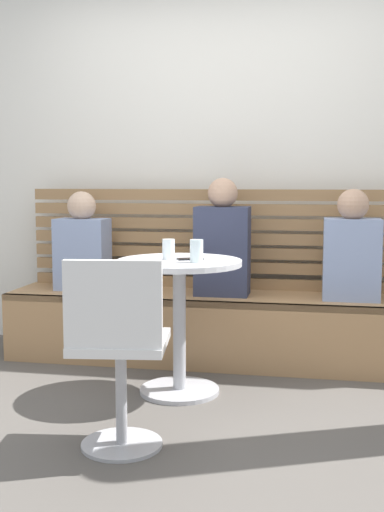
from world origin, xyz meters
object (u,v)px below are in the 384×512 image
Objects in this scene: cup_glass_tall at (197,251)px; plate_small at (148,262)px; person_child_left at (82,246)px; person_child_middle at (352,251)px; white_chair at (118,347)px; person_adult at (222,243)px; cafe_table at (179,300)px; booth_bench at (215,328)px; phone_on_table at (190,259)px; cup_water_clear at (169,249)px.

cup_glass_tall reaches higher than plate_small.
person_child_left is 1.75m from person_child_middle.
person_child_left is at bearing 115.58° from white_chair.
cup_glass_tall is at bearing -92.59° from person_adult.
cafe_table is at bearing -146.17° from person_child_middle.
booth_bench is 3.63× the size of person_adult.
cup_glass_tall is (-0.83, -0.72, 0.06)m from person_child_middle.
person_child_middle is (0.80, -0.01, -0.03)m from person_adult.
plate_small is (-0.24, -0.08, -0.05)m from cup_glass_tall.
booth_bench is at bearing 74.24° from plate_small.
phone_on_table is (0.15, 0.84, 0.28)m from white_chair.
cup_water_clear reaches higher than booth_bench.
cup_water_clear is at bearing 70.67° from plate_small.
person_adult reaches higher than person_child_left.
person_child_left reaches higher than booth_bench.
cup_water_clear is (-0.16, -0.63, 0.57)m from booth_bench.
plate_small is (-0.07, -0.19, -0.05)m from cup_water_clear.
plate_small reaches higher than cafe_table.
plate_small is at bearing -143.26° from person_child_middle.
cup_glass_tall is (-0.03, -0.73, 0.03)m from person_adult.
cup_water_clear is 0.65× the size of plate_small.
person_child_left reaches higher than cup_water_clear.
person_adult is 4.37× the size of plate_small.
cup_water_clear is at bearing -41.53° from person_child_left.
person_child_middle is at bearing -0.86° from person_adult.
person_child_left is 0.99m from cup_water_clear.
white_chair is (-0.19, -1.46, 0.24)m from booth_bench.
white_chair is 0.89m from phone_on_table.
person_child_left is at bearing 178.57° from person_child_middle.
person_adult is (0.24, 1.46, 0.31)m from white_chair.
phone_on_table is (0.86, -0.65, 0.01)m from person_child_left.
cup_water_clear is at bearing -148.60° from person_child_middle.
booth_bench is 0.55m from person_adult.
cup_water_clear reaches higher than plate_small.
white_chair is at bearing -125.61° from person_child_middle.
cup_glass_tall is at bearing 74.35° from white_chair.
cup_water_clear is at bearing 87.96° from white_chair.
cup_glass_tall is (0.01, -0.73, 0.58)m from booth_bench.
white_chair is 1.51m from person_adult.
person_child_left is at bearing 128.79° from plate_small.
person_child_middle is 6.16× the size of cup_water_clear.
cafe_table is 0.82m from white_chair.
person_child_middle reaches higher than phone_on_table.
person_adult is 0.80m from person_child_middle.
plate_small is (0.68, -0.84, 0.02)m from person_child_left.
booth_bench is 3.18× the size of white_chair.
phone_on_table is at bearing 22.08° from cafe_table.
white_chair reaches higher than plate_small.
person_child_middle reaches higher than cup_glass_tall.
cup_water_clear is (0.03, 0.83, 0.33)m from white_chair.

